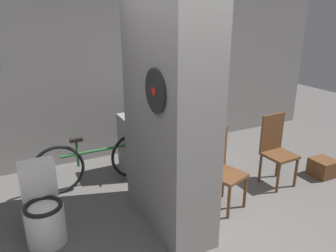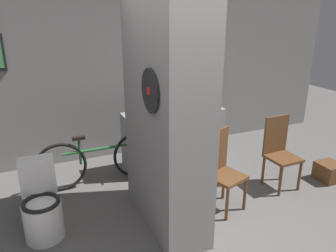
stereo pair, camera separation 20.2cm
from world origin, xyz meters
name	(u,v)px [view 2 (the right image)]	position (x,y,z in m)	size (l,w,h in m)	color
wall_back	(113,74)	(0.00, 2.63, 1.30)	(8.00, 0.09, 2.60)	gray
pillar_center	(165,108)	(0.03, 0.64, 1.30)	(0.51, 1.29, 2.60)	gray
counter_shelf	(174,139)	(0.67, 1.83, 0.43)	(1.47, 0.44, 0.86)	gray
toilet	(42,206)	(-1.23, 0.92, 0.33)	(0.39, 0.55, 0.78)	white
chair_near_pillar	(222,168)	(0.73, 0.63, 0.50)	(0.47, 0.47, 0.94)	brown
chair_by_doorway	(279,150)	(1.69, 0.77, 0.50)	(0.39, 0.39, 0.94)	brown
bicycle	(100,160)	(-0.44, 1.74, 0.34)	(1.67, 0.42, 0.71)	black
bottle_tall	(182,104)	(0.76, 1.78, 0.97)	(0.06, 0.06, 0.30)	olive
floor_crate	(329,172)	(2.45, 0.59, 0.12)	(0.31, 0.31, 0.25)	brown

